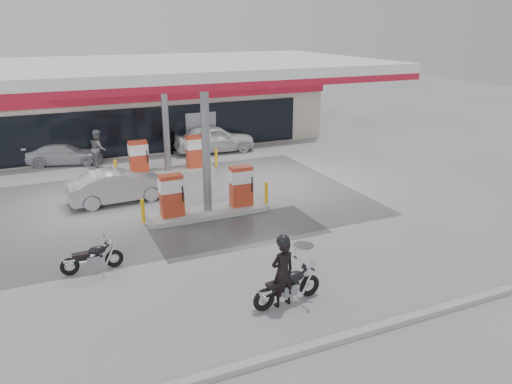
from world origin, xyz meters
The scene contains 17 objects.
ground centered at (0.00, 0.00, 0.00)m, with size 90.00×90.00×0.00m, color gray.
wet_patch centered at (0.50, 0.00, 0.00)m, with size 6.00×3.00×0.00m, color #4C4C4F.
drain_cover centered at (2.00, -2.00, 0.00)m, with size 0.70×0.70×0.01m, color #38383A.
kerb centered at (0.00, -7.00, 0.07)m, with size 28.00×0.25×0.15m, color gray.
store_building centered at (0.01, 15.94, 2.01)m, with size 22.00×8.22×4.00m.
canopy centered at (0.00, 5.00, 5.27)m, with size 16.00×10.02×5.51m.
pump_island_near centered at (0.00, 2.00, 0.71)m, with size 5.14×1.30×1.78m.
pump_island_far centered at (0.00, 8.00, 0.71)m, with size 5.14×1.30×1.78m.
main_motorcycle centered at (-0.14, -4.98, 0.47)m, with size 2.07×0.79×1.06m.
biker_main centered at (-0.33, -5.00, 0.94)m, with size 0.69×0.45×1.89m, color black.
parked_motorcycle centered at (-4.63, -1.00, 0.42)m, with size 1.84×0.71×0.95m.
sedan_white centered at (3.56, 11.20, 0.78)m, with size 1.83×4.56×1.55m, color silver.
attendant centered at (-2.91, 10.80, 0.95)m, with size 0.93×0.72×1.91m, color slate.
hatchback_silver centered at (-2.86, 4.91, 0.67)m, with size 1.42×4.08×1.34m, color #9FA0A6.
parked_car_left centered at (-4.50, 12.00, 0.56)m, with size 1.57×3.86×1.12m, color #ACAFB5.
parked_car_right centered at (4.50, 13.81, 0.58)m, with size 1.93×4.20×1.17m, color #999BA1.
biker_walking centered at (1.02, 11.80, 0.90)m, with size 1.05×0.44×1.80m, color black.
Camera 1 is at (-5.67, -15.25, 7.10)m, focal length 35.00 mm.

